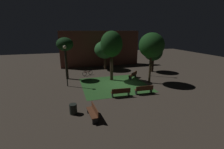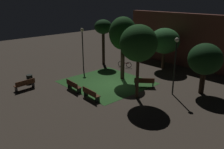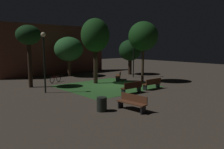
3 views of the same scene
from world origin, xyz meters
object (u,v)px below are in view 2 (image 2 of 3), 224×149
(lamp_post_near_wall, at_px, (82,42))
(tree_tall_center, at_px, (123,34))
(tree_left_canopy, at_px, (103,28))
(lamp_post_plaza_west, at_px, (176,57))
(bench_near_trees, at_px, (25,84))
(tree_near_wall, at_px, (139,44))
(bicycle, at_px, (125,64))
(bench_back_row, at_px, (91,94))
(tree_lawn_side, at_px, (165,41))
(tree_back_right, at_px, (205,59))
(trash_bin, at_px, (30,79))
(bench_lawn_edge, at_px, (73,85))
(bench_front_left, at_px, (144,82))

(lamp_post_near_wall, bearing_deg, tree_tall_center, 8.34)
(tree_left_canopy, height_order, lamp_post_plaza_west, tree_left_canopy)
(bench_near_trees, distance_m, lamp_post_plaza_west, 13.07)
(tree_tall_center, distance_m, tree_near_wall, 4.66)
(bench_near_trees, height_order, lamp_post_plaza_west, lamp_post_plaza_west)
(bench_near_trees, height_order, tree_near_wall, tree_near_wall)
(tree_tall_center, bearing_deg, bicycle, 130.97)
(bench_back_row, xyz_separation_m, lamp_post_near_wall, (-7.16, 4.54, 2.61))
(tree_lawn_side, distance_m, tree_near_wall, 8.97)
(tree_left_canopy, xyz_separation_m, tree_back_right, (12.48, 0.12, -1.34))
(tree_left_canopy, xyz_separation_m, bicycle, (2.75, 0.83, -3.95))
(lamp_post_plaza_west, bearing_deg, trash_bin, -144.93)
(tree_near_wall, distance_m, tree_back_right, 5.80)
(lamp_post_plaza_west, bearing_deg, bench_lawn_edge, -138.07)
(bench_back_row, height_order, lamp_post_near_wall, lamp_post_near_wall)
(bench_near_trees, bearing_deg, bench_back_row, 27.79)
(tree_lawn_side, relative_size, lamp_post_plaza_west, 0.95)
(bench_lawn_edge, xyz_separation_m, tree_tall_center, (0.69, 5.33, 3.95))
(lamp_post_near_wall, height_order, trash_bin, lamp_post_near_wall)
(bench_back_row, bearing_deg, bench_lawn_edge, 180.00)
(tree_near_wall, xyz_separation_m, trash_bin, (-9.18, -4.87, -4.04))
(bench_near_trees, xyz_separation_m, tree_back_right, (10.97, 10.57, 2.47))
(bench_near_trees, relative_size, lamp_post_plaza_west, 0.38)
(bench_back_row, relative_size, tree_back_right, 0.43)
(bench_lawn_edge, xyz_separation_m, bench_near_trees, (-3.16, -2.95, 0.00))
(tree_near_wall, relative_size, bicycle, 3.86)
(tree_tall_center, relative_size, tree_back_right, 1.42)
(tree_near_wall, bearing_deg, tree_back_right, 56.22)
(lamp_post_plaza_west, bearing_deg, bench_front_left, -170.28)
(tree_back_right, distance_m, lamp_post_plaza_west, 2.50)
(lamp_post_near_wall, xyz_separation_m, trash_bin, (0.24, -6.46, -2.70))
(bench_lawn_edge, distance_m, bench_front_left, 6.32)
(bench_near_trees, distance_m, tree_left_canopy, 11.22)
(bench_lawn_edge, bearing_deg, tree_near_wall, 32.19)
(trash_bin, bearing_deg, bench_front_left, 41.31)
(tree_left_canopy, xyz_separation_m, lamp_post_near_wall, (-0.06, -2.96, -1.20))
(tree_near_wall, distance_m, bicycle, 9.45)
(tree_left_canopy, height_order, tree_back_right, tree_left_canopy)
(tree_tall_center, xyz_separation_m, tree_back_right, (7.12, 2.29, -1.49))
(tree_tall_center, xyz_separation_m, trash_bin, (-5.18, -7.25, -4.05))
(tree_tall_center, height_order, tree_near_wall, tree_tall_center)
(bench_near_trees, height_order, tree_left_canopy, tree_left_canopy)
(tree_lawn_side, xyz_separation_m, trash_bin, (-5.84, -13.09, -2.74))
(tree_near_wall, relative_size, trash_bin, 7.55)
(tree_left_canopy, bearing_deg, lamp_post_plaza_west, -9.57)
(lamp_post_plaza_west, bearing_deg, tree_back_right, 52.29)
(tree_tall_center, bearing_deg, lamp_post_near_wall, -171.66)
(bench_lawn_edge, xyz_separation_m, bench_front_left, (3.60, 5.19, 0.00))
(tree_lawn_side, relative_size, tree_tall_center, 0.75)
(tree_near_wall, distance_m, lamp_post_near_wall, 9.64)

